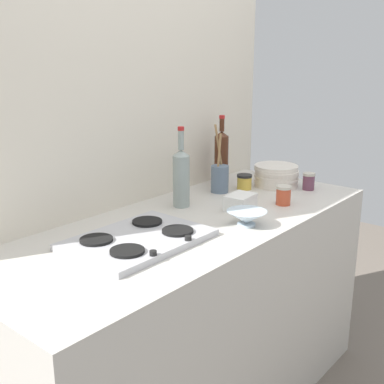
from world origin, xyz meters
name	(u,v)px	position (x,y,z in m)	size (l,w,h in m)	color
counter_block	(192,320)	(0.00, 0.00, 0.45)	(1.80, 0.70, 0.90)	beige
backsplash_panel	(126,151)	(0.00, 0.38, 1.14)	(1.90, 0.06, 2.28)	beige
stovetop_hob	(138,239)	(-0.31, -0.01, 0.91)	(0.49, 0.35, 0.04)	#B2B2B7
plate_stack	(276,176)	(0.69, 0.02, 0.95)	(0.22, 0.23, 0.11)	silver
wine_bottle_leftmost	(181,177)	(0.12, 0.16, 1.03)	(0.07, 0.07, 0.35)	gray
wine_bottle_mid_left	(221,157)	(0.54, 0.26, 1.04)	(0.07, 0.07, 0.35)	#472314
mixing_bowl	(247,217)	(0.09, -0.20, 0.93)	(0.16, 0.16, 0.06)	silver
butter_dish	(240,202)	(0.24, -0.07, 0.93)	(0.13, 0.10, 0.07)	white
utensil_crock	(220,178)	(0.41, 0.17, 0.97)	(0.09, 0.08, 0.33)	slate
condiment_jar_front	(309,181)	(0.73, -0.14, 0.94)	(0.06, 0.06, 0.08)	#66384C
condiment_jar_rear	(283,195)	(0.43, -0.17, 0.94)	(0.07, 0.07, 0.09)	#C64C2D
condiment_jar_spare	(244,182)	(0.53, 0.11, 0.94)	(0.07, 0.07, 0.07)	gold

